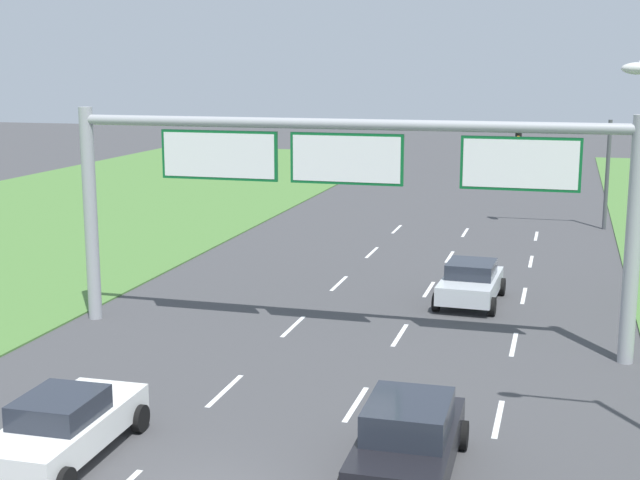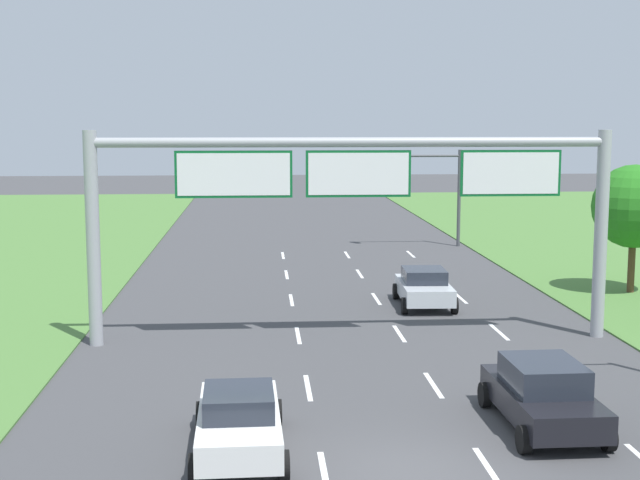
{
  "view_description": "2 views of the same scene",
  "coord_description": "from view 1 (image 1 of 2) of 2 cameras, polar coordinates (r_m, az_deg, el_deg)",
  "views": [
    {
      "loc": [
        6.51,
        -14.47,
        8.32
      ],
      "look_at": [
        -1.2,
        13.25,
        2.65
      ],
      "focal_mm": 50.0,
      "sensor_mm": 36.0,
      "label": 1
    },
    {
      "loc": [
        -3.08,
        -17.72,
        7.35
      ],
      "look_at": [
        -0.99,
        12.08,
        3.28
      ],
      "focal_mm": 50.0,
      "sensor_mm": 36.0,
      "label": 2
    }
  ],
  "objects": [
    {
      "name": "lane_dashes_slip",
      "position": [
        22.13,
        11.34,
        -11.15
      ],
      "size": [
        0.14,
        50.4,
        0.01
      ],
      "color": "white",
      "rests_on": "ground_plane"
    },
    {
      "name": "lane_dashes_inner_right",
      "position": [
        22.6,
        2.31,
        -10.45
      ],
      "size": [
        0.14,
        50.4,
        0.01
      ],
      "color": "white",
      "rests_on": "ground_plane"
    },
    {
      "name": "lane_dashes_inner_left",
      "position": [
        23.59,
        -6.11,
        -9.56
      ],
      "size": [
        0.14,
        50.4,
        0.01
      ],
      "color": "white",
      "rests_on": "ground_plane"
    },
    {
      "name": "traffic_light_mast",
      "position": [
        47.55,
        15.64,
        5.37
      ],
      "size": [
        4.76,
        0.49,
        5.6
      ],
      "color": "#47494F",
      "rests_on": "ground_plane"
    },
    {
      "name": "car_far_ahead",
      "position": [
        32.02,
        9.62,
        -2.66
      ],
      "size": [
        2.26,
        4.05,
        1.48
      ],
      "rotation": [
        0.0,
        0.0,
        -0.04
      ],
      "color": "silver",
      "rests_on": "ground_plane"
    },
    {
      "name": "car_near_red",
      "position": [
        20.18,
        -16.03,
        -11.35
      ],
      "size": [
        2.13,
        4.47,
        1.48
      ],
      "rotation": [
        0.0,
        0.0,
        0.02
      ],
      "color": "white",
      "rests_on": "ground_plane"
    },
    {
      "name": "car_mid_lane",
      "position": [
        18.71,
        5.66,
        -12.53
      ],
      "size": [
        2.2,
        4.37,
        1.63
      ],
      "rotation": [
        0.0,
        0.0,
        0.01
      ],
      "color": "black",
      "rests_on": "ground_plane"
    },
    {
      "name": "sign_gantry",
      "position": [
        26.61,
        1.51,
        3.95
      ],
      "size": [
        17.24,
        0.44,
        7.0
      ],
      "color": "#9EA0A5",
      "rests_on": "ground_plane"
    }
  ]
}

